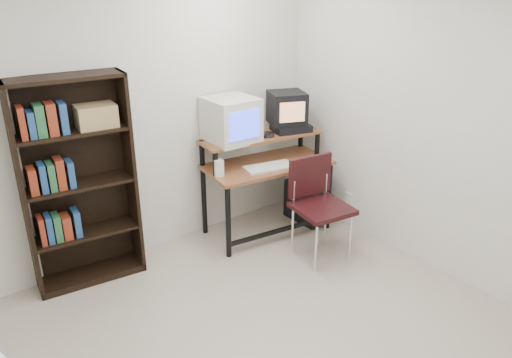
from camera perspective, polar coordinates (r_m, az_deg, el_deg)
back_wall at (r=4.42m, az=-15.09°, el=6.66°), size 4.00×0.01×2.60m
right_wall at (r=4.27m, az=22.99°, el=5.08°), size 0.01×4.00×2.60m
computer_desk at (r=4.89m, az=1.17°, el=1.43°), size 1.29×0.78×0.98m
crt_monitor at (r=4.69m, az=-2.86°, el=6.77°), size 0.45×0.46×0.42m
vcr at (r=5.01m, az=4.01°, el=5.79°), size 0.42×0.35×0.08m
crt_tv at (r=4.99m, az=3.55°, el=8.11°), size 0.44×0.43×0.32m
cd_spindle at (r=4.84m, az=1.39°, el=5.02°), size 0.12×0.12×0.05m
keyboard at (r=4.73m, az=1.52°, el=1.30°), size 0.51×0.31×0.03m
mousepad at (r=4.95m, az=5.39°, el=2.00°), size 0.27×0.25×0.01m
mouse at (r=4.94m, az=5.57°, el=2.18°), size 0.11×0.07×0.03m
desk_speaker at (r=4.54m, az=-4.29°, el=1.20°), size 0.10×0.09×0.17m
pc_tower at (r=5.29m, az=5.62°, el=-2.63°), size 0.20×0.45×0.42m
school_chair at (r=4.54m, az=7.04°, el=-2.08°), size 0.53×0.53×0.93m
bookshelf at (r=4.27m, az=-19.71°, el=-0.19°), size 0.90×0.39×1.75m
wall_outlet at (r=5.23m, az=10.45°, el=-2.16°), size 0.02×0.08×0.12m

